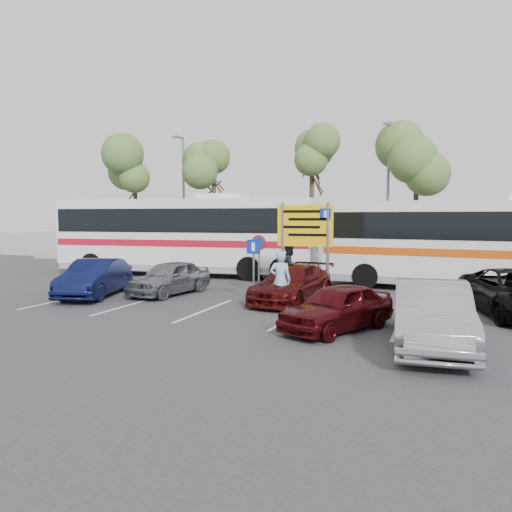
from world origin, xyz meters
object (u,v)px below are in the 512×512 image
(coach_bus_left, at_px, (186,238))
(car_silver_b, at_px, (432,315))
(pedestrian_far, at_px, (290,266))
(street_lamp_right, at_px, (388,189))
(pedestrian_near, at_px, (280,280))
(direction_sign, at_px, (305,233))
(car_blue, at_px, (95,278))
(car_silver_a, at_px, (170,278))
(car_maroon, at_px, (292,284))
(car_red, at_px, (337,307))
(coach_bus_right, at_px, (483,247))
(street_lamp_left, at_px, (183,193))

(coach_bus_left, bearing_deg, car_silver_b, -41.28)
(coach_bus_left, relative_size, pedestrian_far, 6.95)
(street_lamp_right, xyz_separation_m, pedestrian_near, (-1.99, -13.42, -3.64))
(direction_sign, bearing_deg, car_blue, -156.90)
(street_lamp_right, xyz_separation_m, car_silver_a, (-7.00, -12.02, -3.93))
(coach_bus_left, xyz_separation_m, car_silver_a, (2.50, -5.95, -1.28))
(coach_bus_left, xyz_separation_m, car_maroon, (7.50, -5.95, -1.29))
(pedestrian_near, bearing_deg, pedestrian_far, -89.75)
(coach_bus_left, xyz_separation_m, car_silver_b, (12.30, -10.80, -1.17))
(car_red, bearing_deg, pedestrian_near, 160.23)
(car_maroon, distance_m, car_red, 4.52)
(car_red, bearing_deg, car_silver_b, 2.48)
(coach_bus_right, bearing_deg, pedestrian_near, -135.40)
(car_maroon, distance_m, pedestrian_near, 1.44)
(coach_bus_right, bearing_deg, car_blue, -155.07)
(coach_bus_left, height_order, pedestrian_far, coach_bus_left)
(car_red, bearing_deg, coach_bus_left, 161.02)
(pedestrian_far, bearing_deg, coach_bus_right, -78.03)
(street_lamp_right, xyz_separation_m, car_blue, (-9.40, -13.48, -3.89))
(car_silver_a, bearing_deg, car_maroon, 7.78)
(pedestrian_far, bearing_deg, car_silver_b, -146.31)
(direction_sign, relative_size, coach_bus_left, 0.26)
(pedestrian_near, bearing_deg, street_lamp_right, -110.94)
(direction_sign, distance_m, car_red, 6.28)
(street_lamp_left, xyz_separation_m, coach_bus_right, (17.50, -7.02, -2.77))
(street_lamp_right, relative_size, coach_bus_left, 0.59)
(car_maroon, bearing_deg, car_red, -50.36)
(car_silver_a, height_order, car_blue, car_blue)
(car_maroon, bearing_deg, street_lamp_left, 140.01)
(car_maroon, height_order, car_silver_b, car_silver_b)
(car_silver_a, height_order, car_silver_b, car_silver_b)
(coach_bus_left, bearing_deg, coach_bus_right, -3.86)
(coach_bus_left, bearing_deg, car_blue, -89.21)
(car_maroon, bearing_deg, pedestrian_far, 115.65)
(direction_sign, relative_size, car_silver_a, 0.92)
(direction_sign, bearing_deg, car_maroon, -90.14)
(direction_sign, relative_size, car_maroon, 0.80)
(car_silver_a, height_order, pedestrian_near, pedestrian_near)
(coach_bus_left, height_order, car_silver_b, coach_bus_left)
(car_red, bearing_deg, direction_sign, 139.09)
(direction_sign, height_order, pedestrian_far, direction_sign)
(coach_bus_left, xyz_separation_m, pedestrian_far, (6.50, -2.89, -0.96))
(direction_sign, relative_size, car_blue, 0.83)
(car_red, height_order, pedestrian_far, pedestrian_far)
(car_silver_b, bearing_deg, car_silver_a, 148.71)
(car_silver_b, xyz_separation_m, pedestrian_near, (-4.79, 3.45, 0.19))
(street_lamp_right, bearing_deg, coach_bus_right, -57.34)
(coach_bus_right, bearing_deg, car_silver_b, -99.79)
(coach_bus_right, height_order, car_red, coach_bus_right)
(coach_bus_left, distance_m, pedestrian_far, 7.18)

